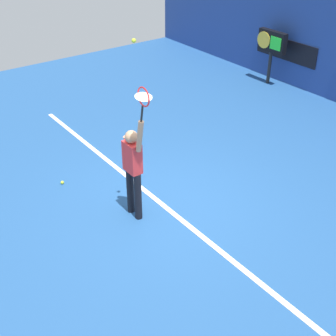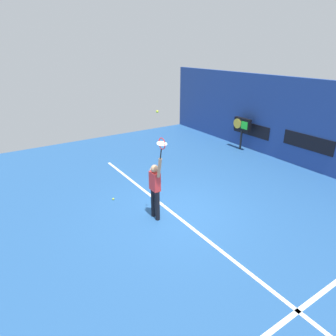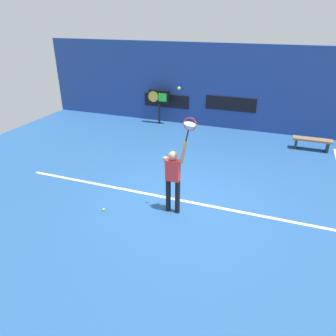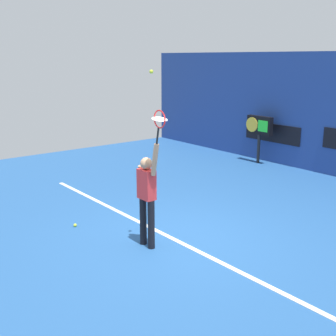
{
  "view_description": "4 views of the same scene",
  "coord_description": "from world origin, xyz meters",
  "views": [
    {
      "loc": [
        5.7,
        -4.19,
        5.12
      ],
      "look_at": [
        0.24,
        -0.13,
        0.96
      ],
      "focal_mm": 49.78,
      "sensor_mm": 36.0,
      "label": 1
    },
    {
      "loc": [
        6.29,
        -4.38,
        4.68
      ],
      "look_at": [
        -0.4,
        0.02,
        1.34
      ],
      "focal_mm": 30.96,
      "sensor_mm": 36.0,
      "label": 2
    },
    {
      "loc": [
        2.25,
        -7.24,
        4.64
      ],
      "look_at": [
        -0.37,
        -0.23,
        1.02
      ],
      "focal_mm": 34.1,
      "sensor_mm": 36.0,
      "label": 3
    },
    {
      "loc": [
        6.1,
        -5.06,
        3.42
      ],
      "look_at": [
        0.03,
        -0.23,
        1.46
      ],
      "focal_mm": 47.06,
      "sensor_mm": 36.0,
      "label": 4
    }
  ],
  "objects": [
    {
      "name": "court_bench",
      "position": [
        3.4,
        5.14,
        0.34
      ],
      "size": [
        1.4,
        0.36,
        0.45
      ],
      "color": "olive",
      "rests_on": "ground_plane"
    },
    {
      "name": "sponsor_banner_center",
      "position": [
        0.0,
        6.57,
        1.11
      ],
      "size": [
        2.2,
        0.03,
        0.6
      ],
      "primitive_type": "cube",
      "color": "black"
    },
    {
      "name": "back_wall",
      "position": [
        0.0,
        6.69,
        1.79
      ],
      "size": [
        18.0,
        0.2,
        3.59
      ],
      "primitive_type": "cube",
      "color": "navy",
      "rests_on": "ground_plane"
    },
    {
      "name": "tennis_racket",
      "position": [
        0.3,
        -0.63,
        2.38
      ],
      "size": [
        0.37,
        0.27,
        0.62
      ],
      "color": "black"
    },
    {
      "name": "ground_plane",
      "position": [
        0.0,
        0.0,
        0.0
      ],
      "size": [
        18.0,
        18.0,
        0.0
      ],
      "primitive_type": "plane",
      "color": "#23518C"
    },
    {
      "name": "sponsor_banner_portside",
      "position": [
        -3.0,
        6.57,
        0.99
      ],
      "size": [
        2.2,
        0.03,
        0.6
      ],
      "primitive_type": "cube",
      "color": "black"
    },
    {
      "name": "tennis_ball",
      "position": [
        0.02,
        -0.58,
        3.18
      ],
      "size": [
        0.07,
        0.07,
        0.07
      ],
      "primitive_type": "sphere",
      "color": "#CCE033"
    },
    {
      "name": "court_baseline",
      "position": [
        0.0,
        -0.06,
        0.01
      ],
      "size": [
        10.0,
        0.1,
        0.01
      ],
      "primitive_type": "cube",
      "color": "white",
      "rests_on": "ground_plane"
    },
    {
      "name": "tennis_player",
      "position": [
        -0.09,
        -0.63,
        1.01
      ],
      "size": [
        0.6,
        0.31,
        1.99
      ],
      "color": "black",
      "rests_on": "ground_plane"
    },
    {
      "name": "spare_ball",
      "position": [
        -1.79,
        -1.25,
        0.03
      ],
      "size": [
        0.07,
        0.07,
        0.07
      ],
      "primitive_type": "sphere",
      "color": "#CCE033",
      "rests_on": "ground_plane"
    },
    {
      "name": "scoreboard_clock",
      "position": [
        -3.21,
        6.17,
        1.2
      ],
      "size": [
        0.96,
        0.2,
        1.56
      ],
      "color": "black",
      "rests_on": "ground_plane"
    }
  ]
}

